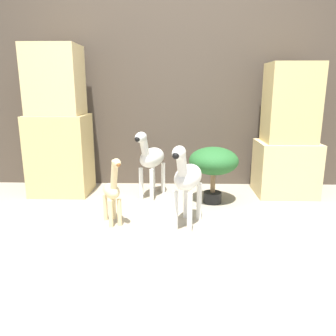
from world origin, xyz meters
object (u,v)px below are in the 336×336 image
(zebra_right, at_px, (187,178))
(giraffe_figurine, at_px, (112,191))
(zebra_left, at_px, (151,158))
(potted_palm_front, at_px, (214,163))

(zebra_right, xyz_separation_m, giraffe_figurine, (-0.59, 0.03, -0.12))
(zebra_right, xyz_separation_m, zebra_left, (-0.33, 0.71, 0.00))
(giraffe_figurine, distance_m, potted_palm_front, 1.00)
(zebra_left, relative_size, potted_palm_front, 1.27)
(zebra_right, bearing_deg, potted_palm_front, 64.19)
(giraffe_figurine, xyz_separation_m, potted_palm_front, (0.85, 0.52, 0.11))
(zebra_left, height_order, potted_palm_front, zebra_left)
(potted_palm_front, bearing_deg, giraffe_figurine, -148.59)
(zebra_right, height_order, zebra_left, same)
(giraffe_figurine, height_order, potted_palm_front, giraffe_figurine)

